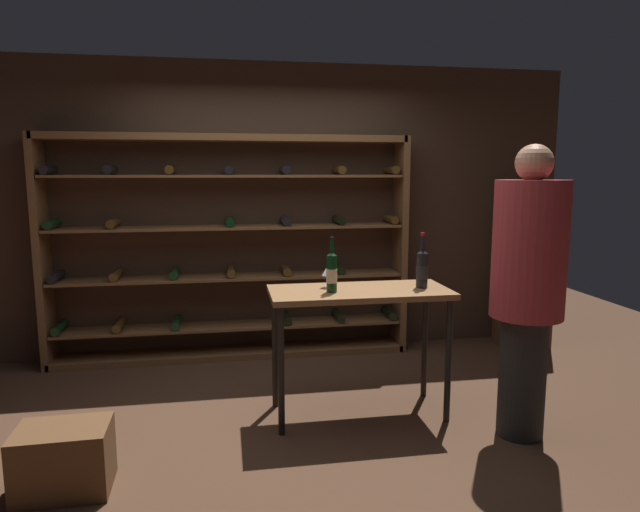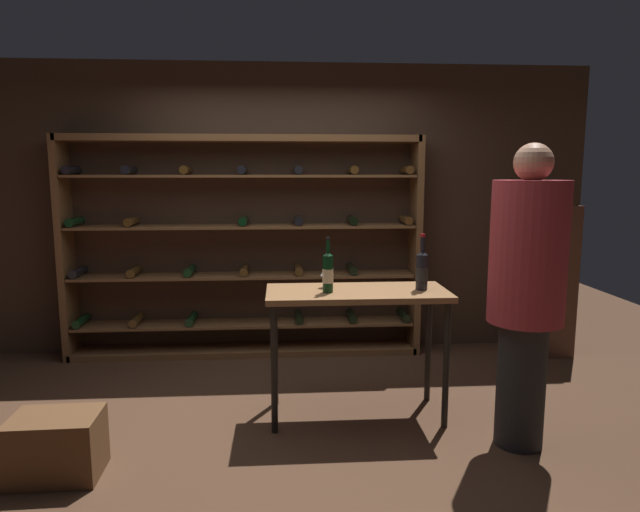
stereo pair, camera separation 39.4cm
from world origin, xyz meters
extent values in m
plane|color=#472D1E|center=(0.00, 0.00, 0.00)|extent=(9.21, 9.21, 0.00)
cube|color=#3D2B1E|center=(0.00, 1.61, 1.35)|extent=(5.81, 0.10, 2.71)
cube|color=brown|center=(-1.99, 1.40, 1.02)|extent=(0.06, 0.32, 2.04)
cube|color=brown|center=(1.23, 1.40, 1.02)|extent=(0.06, 0.32, 2.04)
cube|color=brown|center=(-0.38, 1.40, 2.01)|extent=(3.22, 0.32, 0.06)
cube|color=brown|center=(-0.38, 1.40, 0.03)|extent=(3.22, 0.32, 0.06)
cube|color=brown|center=(-0.38, 1.40, 0.29)|extent=(3.14, 0.32, 0.02)
cylinder|color=black|center=(-1.89, 1.40, 0.35)|extent=(0.08, 0.30, 0.08)
cylinder|color=#4C3314|center=(-1.39, 1.40, 0.35)|extent=(0.08, 0.30, 0.08)
cylinder|color=black|center=(-0.88, 1.40, 0.35)|extent=(0.08, 0.30, 0.08)
cylinder|color=black|center=(0.12, 1.40, 0.35)|extent=(0.08, 0.30, 0.08)
cylinder|color=black|center=(0.63, 1.40, 0.35)|extent=(0.08, 0.30, 0.08)
cylinder|color=black|center=(1.13, 1.40, 0.35)|extent=(0.08, 0.30, 0.08)
cube|color=brown|center=(-0.38, 1.40, 0.75)|extent=(3.14, 0.32, 0.02)
cylinder|color=black|center=(-1.89, 1.40, 0.81)|extent=(0.08, 0.30, 0.08)
cylinder|color=#4C3314|center=(-1.39, 1.40, 0.81)|extent=(0.08, 0.30, 0.08)
cylinder|color=black|center=(-0.88, 1.40, 0.81)|extent=(0.08, 0.30, 0.08)
cylinder|color=#4C3314|center=(-0.38, 1.40, 0.81)|extent=(0.08, 0.30, 0.08)
cylinder|color=#4C3314|center=(0.12, 1.40, 0.81)|extent=(0.08, 0.30, 0.08)
cylinder|color=black|center=(0.63, 1.40, 0.81)|extent=(0.08, 0.30, 0.08)
cube|color=brown|center=(-0.38, 1.40, 1.21)|extent=(3.14, 0.32, 0.02)
cylinder|color=black|center=(-1.89, 1.40, 1.27)|extent=(0.08, 0.30, 0.08)
cylinder|color=#4C3314|center=(-1.39, 1.40, 1.27)|extent=(0.08, 0.30, 0.08)
cylinder|color=black|center=(-0.38, 1.40, 1.27)|extent=(0.08, 0.30, 0.08)
cylinder|color=black|center=(0.12, 1.40, 1.27)|extent=(0.08, 0.30, 0.08)
cylinder|color=black|center=(0.63, 1.40, 1.27)|extent=(0.08, 0.30, 0.08)
cylinder|color=#4C3314|center=(1.13, 1.40, 1.27)|extent=(0.08, 0.30, 0.08)
cube|color=brown|center=(-0.38, 1.40, 1.67)|extent=(3.14, 0.32, 0.02)
cylinder|color=black|center=(-1.89, 1.40, 1.73)|extent=(0.08, 0.30, 0.08)
cylinder|color=black|center=(-1.39, 1.40, 1.73)|extent=(0.08, 0.30, 0.08)
cylinder|color=#4C3314|center=(-0.88, 1.40, 1.73)|extent=(0.08, 0.30, 0.08)
cylinder|color=black|center=(-0.38, 1.40, 1.73)|extent=(0.08, 0.30, 0.08)
cylinder|color=black|center=(0.12, 1.40, 1.73)|extent=(0.08, 0.30, 0.08)
cylinder|color=#4C3314|center=(0.63, 1.40, 1.73)|extent=(0.08, 0.30, 0.08)
cylinder|color=#4C3314|center=(1.13, 1.40, 1.73)|extent=(0.08, 0.30, 0.08)
cube|color=brown|center=(0.48, -0.01, 0.89)|extent=(1.24, 0.55, 0.04)
cylinder|color=black|center=(-0.09, -0.24, 0.43)|extent=(0.04, 0.04, 0.87)
cylinder|color=black|center=(1.05, -0.24, 0.43)|extent=(0.04, 0.04, 0.87)
cylinder|color=black|center=(-0.09, 0.21, 0.43)|extent=(0.04, 0.04, 0.87)
cylinder|color=black|center=(1.05, 0.21, 0.43)|extent=(0.04, 0.04, 0.87)
cylinder|color=black|center=(1.45, -0.50, 0.40)|extent=(0.30, 0.30, 0.80)
cylinder|color=#9E2D33|center=(1.45, -0.50, 1.23)|extent=(0.45, 0.45, 0.86)
sphere|color=#AD7A5B|center=(1.45, -0.50, 1.76)|extent=(0.23, 0.23, 0.23)
cube|color=brown|center=(-1.31, -0.69, 0.18)|extent=(0.49, 0.35, 0.36)
cube|color=#4C2D1E|center=(2.45, 1.23, 0.71)|extent=(0.44, 0.36, 1.41)
cylinder|color=black|center=(0.93, -0.03, 1.03)|extent=(0.08, 0.08, 0.24)
cone|color=black|center=(0.93, -0.03, 1.16)|extent=(0.08, 0.08, 0.03)
cylinder|color=black|center=(0.93, -0.03, 1.22)|extent=(0.03, 0.03, 0.10)
cylinder|color=maroon|center=(0.93, -0.03, 1.28)|extent=(0.03, 0.03, 0.02)
cylinder|color=black|center=(0.93, -0.03, 1.02)|extent=(0.08, 0.08, 0.09)
cylinder|color=black|center=(0.28, -0.07, 1.03)|extent=(0.07, 0.07, 0.25)
cone|color=black|center=(0.28, -0.07, 1.17)|extent=(0.07, 0.07, 0.03)
cylinder|color=black|center=(0.28, -0.07, 1.22)|extent=(0.03, 0.03, 0.08)
cylinder|color=black|center=(0.28, -0.07, 1.27)|extent=(0.03, 0.03, 0.02)
cylinder|color=#C6B28C|center=(0.28, -0.07, 1.02)|extent=(0.07, 0.07, 0.10)
cylinder|color=silver|center=(0.28, 0.09, 0.91)|extent=(0.07, 0.07, 0.00)
cylinder|color=silver|center=(0.28, 0.09, 0.95)|extent=(0.01, 0.01, 0.08)
cone|color=silver|center=(0.28, 0.09, 1.03)|extent=(0.09, 0.09, 0.07)
cylinder|color=#590A14|center=(0.28, 0.09, 1.01)|extent=(0.05, 0.05, 0.03)
camera|label=1|loc=(-0.42, -3.65, 1.70)|focal=30.96mm
camera|label=2|loc=(-0.03, -3.69, 1.70)|focal=30.96mm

